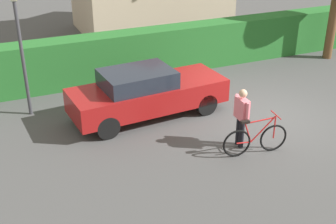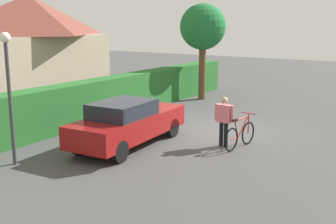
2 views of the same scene
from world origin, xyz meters
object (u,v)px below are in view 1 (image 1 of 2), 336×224
(person_rider, at_px, (241,114))
(fire_hydrant, at_px, (162,80))
(parked_car_near, at_px, (146,92))
(bicycle, at_px, (255,139))
(street_lamp, at_px, (19,36))

(person_rider, relative_size, fire_hydrant, 1.95)
(parked_car_near, bearing_deg, fire_hydrant, 53.28)
(bicycle, relative_size, street_lamp, 0.48)
(parked_car_near, height_order, street_lamp, street_lamp)
(parked_car_near, xyz_separation_m, fire_hydrant, (1.10, 1.47, -0.35))
(parked_car_near, distance_m, fire_hydrant, 1.87)
(person_rider, distance_m, street_lamp, 6.38)
(person_rider, xyz_separation_m, fire_hydrant, (-0.49, 4.03, -0.50))
(person_rider, height_order, street_lamp, street_lamp)
(bicycle, xyz_separation_m, fire_hydrant, (-0.63, 4.52, 0.01))
(bicycle, distance_m, fire_hydrant, 4.56)
(parked_car_near, relative_size, bicycle, 2.68)
(bicycle, height_order, fire_hydrant, bicycle)
(bicycle, bearing_deg, street_lamp, 136.60)
(parked_car_near, relative_size, fire_hydrant, 5.72)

